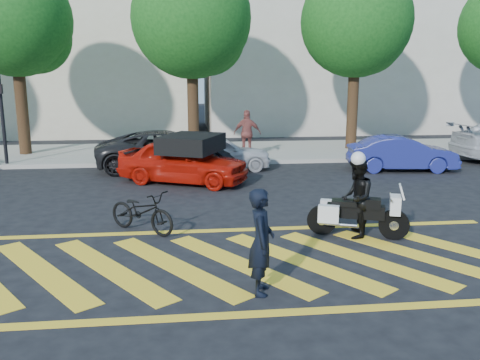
{
  "coord_description": "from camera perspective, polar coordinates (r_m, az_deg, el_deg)",
  "views": [
    {
      "loc": [
        -0.41,
        -8.27,
        3.27
      ],
      "look_at": [
        0.74,
        2.02,
        1.05
      ],
      "focal_mm": 38.0,
      "sensor_mm": 36.0,
      "label": 1
    }
  ],
  "objects": [
    {
      "name": "ground",
      "position": [
        8.9,
        -3.35,
        -9.47
      ],
      "size": [
        90.0,
        90.0,
        0.0
      ],
      "primitive_type": "plane",
      "color": "black",
      "rests_on": "ground"
    },
    {
      "name": "sidewalk",
      "position": [
        20.53,
        -5.19,
        3.09
      ],
      "size": [
        60.0,
        5.0,
        0.15
      ],
      "primitive_type": "cube",
      "color": "#9E998E",
      "rests_on": "ground"
    },
    {
      "name": "crosswalk",
      "position": [
        8.9,
        -3.6,
        -9.46
      ],
      "size": [
        12.33,
        4.0,
        0.01
      ],
      "color": "yellow",
      "rests_on": "ground"
    },
    {
      "name": "building_left",
      "position": [
        30.29,
        -21.64,
        14.55
      ],
      "size": [
        16.0,
        8.0,
        10.0
      ],
      "primitive_type": "cube",
      "color": "beige",
      "rests_on": "ground"
    },
    {
      "name": "building_right",
      "position": [
        30.83,
        11.85,
        16.0
      ],
      "size": [
        16.0,
        8.0,
        11.0
      ],
      "primitive_type": "cube",
      "color": "beige",
      "rests_on": "ground"
    },
    {
      "name": "tree_left",
      "position": [
        21.26,
        -23.61,
        15.78
      ],
      "size": [
        4.2,
        4.2,
        7.26
      ],
      "color": "black",
      "rests_on": "ground"
    },
    {
      "name": "tree_center",
      "position": [
        20.42,
        -5.1,
        17.18
      ],
      "size": [
        4.6,
        4.6,
        7.56
      ],
      "color": "black",
      "rests_on": "ground"
    },
    {
      "name": "tree_right",
      "position": [
        21.59,
        13.19,
        16.51
      ],
      "size": [
        4.4,
        4.4,
        7.41
      ],
      "color": "black",
      "rests_on": "ground"
    },
    {
      "name": "signal_pole",
      "position": [
        19.06,
        -25.22,
        6.89
      ],
      "size": [
        0.28,
        0.43,
        3.2
      ],
      "color": "black",
      "rests_on": "ground"
    },
    {
      "name": "officer_bike",
      "position": [
        7.57,
        2.41,
        -6.92
      ],
      "size": [
        0.47,
        0.64,
        1.61
      ],
      "primitive_type": "imported",
      "rotation": [
        0.0,
        0.0,
        1.41
      ],
      "color": "black",
      "rests_on": "ground"
    },
    {
      "name": "bicycle",
      "position": [
        10.69,
        -10.97,
        -3.46
      ],
      "size": [
        1.68,
        1.53,
        0.89
      ],
      "primitive_type": "imported",
      "rotation": [
        0.0,
        0.0,
        0.88
      ],
      "color": "black",
      "rests_on": "ground"
    },
    {
      "name": "police_motorcycle",
      "position": [
        10.46,
        12.91,
        -3.67
      ],
      "size": [
        1.93,
        1.03,
        0.89
      ],
      "rotation": [
        0.0,
        0.0,
        -0.36
      ],
      "color": "black",
      "rests_on": "ground"
    },
    {
      "name": "officer_moto",
      "position": [
        10.36,
        12.93,
        -1.99
      ],
      "size": [
        0.84,
        0.94,
        1.6
      ],
      "primitive_type": "imported",
      "rotation": [
        0.0,
        0.0,
        -1.93
      ],
      "color": "black",
      "rests_on": "ground"
    },
    {
      "name": "red_convertible",
      "position": [
        15.17,
        -6.39,
        2.12
      ],
      "size": [
        4.17,
        3.04,
        1.32
      ],
      "primitive_type": "imported",
      "rotation": [
        0.0,
        0.0,
        1.14
      ],
      "color": "#B61408",
      "rests_on": "ground"
    },
    {
      "name": "parked_mid_left",
      "position": [
        17.29,
        -7.97,
        3.31
      ],
      "size": [
        4.79,
        2.24,
        1.33
      ],
      "primitive_type": "imported",
      "rotation": [
        0.0,
        0.0,
        1.56
      ],
      "color": "black",
      "rests_on": "ground"
    },
    {
      "name": "parked_mid_right",
      "position": [
        17.02,
        -2.52,
        3.06
      ],
      "size": [
        3.69,
        1.88,
        1.2
      ],
      "primitive_type": "imported",
      "rotation": [
        0.0,
        0.0,
        1.7
      ],
      "color": "silver",
      "rests_on": "ground"
    },
    {
      "name": "parked_right",
      "position": [
        17.84,
        17.74,
        2.85
      ],
      "size": [
        3.64,
        1.62,
        1.16
      ],
      "primitive_type": "imported",
      "rotation": [
        0.0,
        0.0,
        1.46
      ],
      "color": "navy",
      "rests_on": "ground"
    },
    {
      "name": "pedestrian_right",
      "position": [
        18.94,
        0.82,
        5.26
      ],
      "size": [
        1.07,
        0.59,
        1.73
      ],
      "primitive_type": "imported",
      "rotation": [
        0.0,
        0.0,
        2.97
      ],
      "color": "#984D45",
      "rests_on": "sidewalk"
    }
  ]
}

